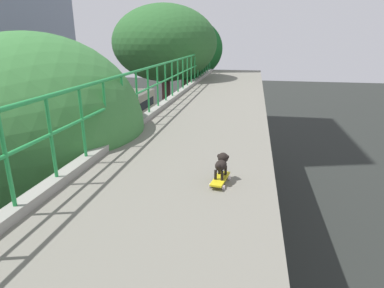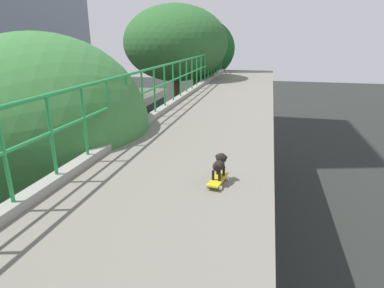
{
  "view_description": "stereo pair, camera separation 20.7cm",
  "coord_description": "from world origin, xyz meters",
  "px_view_note": "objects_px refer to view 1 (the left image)",
  "views": [
    {
      "loc": [
        2.18,
        -1.51,
        7.55
      ],
      "look_at": [
        1.33,
        2.95,
        6.05
      ],
      "focal_mm": 30.25,
      "sensor_mm": 36.0,
      "label": 1
    },
    {
      "loc": [
        2.38,
        -1.46,
        7.55
      ],
      "look_at": [
        1.33,
        2.95,
        6.05
      ],
      "focal_mm": 30.25,
      "sensor_mm": 36.0,
      "label": 2
    }
  ],
  "objects_px": {
    "city_bus": "(117,117)",
    "small_dog": "(222,163)",
    "toy_skateboard": "(220,179)",
    "car_grey_fifth": "(67,220)"
  },
  "relations": [
    {
      "from": "city_bus",
      "to": "small_dog",
      "type": "distance_m",
      "value": 21.3
    },
    {
      "from": "city_bus",
      "to": "toy_skateboard",
      "type": "distance_m",
      "value": 21.32
    },
    {
      "from": "car_grey_fifth",
      "to": "toy_skateboard",
      "type": "xyz_separation_m",
      "value": [
        6.58,
        -6.21,
        5.09
      ]
    },
    {
      "from": "car_grey_fifth",
      "to": "city_bus",
      "type": "distance_m",
      "value": 12.79
    },
    {
      "from": "toy_skateboard",
      "to": "small_dog",
      "type": "height_order",
      "value": "small_dog"
    },
    {
      "from": "car_grey_fifth",
      "to": "city_bus",
      "type": "xyz_separation_m",
      "value": [
        -3.11,
        12.35,
        1.1
      ]
    },
    {
      "from": "toy_skateboard",
      "to": "small_dog",
      "type": "bearing_deg",
      "value": 85.34
    },
    {
      "from": "city_bus",
      "to": "small_dog",
      "type": "height_order",
      "value": "small_dog"
    },
    {
      "from": "toy_skateboard",
      "to": "small_dog",
      "type": "xyz_separation_m",
      "value": [
        0.01,
        0.07,
        0.2
      ]
    },
    {
      "from": "toy_skateboard",
      "to": "city_bus",
      "type": "bearing_deg",
      "value": 117.57
    }
  ]
}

